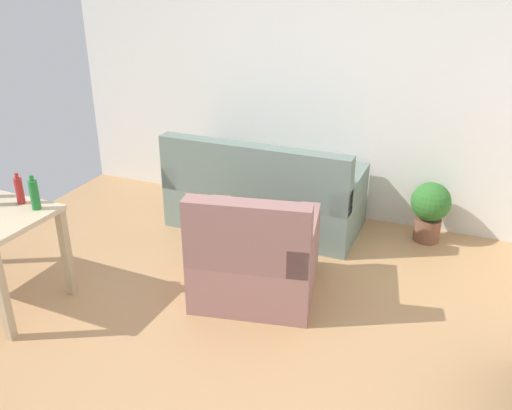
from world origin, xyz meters
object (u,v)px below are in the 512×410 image
Objects in this scene: couch at (264,197)px; armchair at (255,259)px; potted_plant at (430,208)px; bottle_red at (19,190)px; bottle_green at (34,194)px.

couch and armchair have the same top height.
bottle_red is at bearing -143.46° from potted_plant.
potted_plant is 3.49m from bottle_red.
couch is 6.94× the size of bottle_green.
bottle_green is at bearing 12.08° from armchair.
bottle_green reaches higher than potted_plant.
armchair is 4.39× the size of bottle_red.
bottle_red is 0.18m from bottle_green.
bottle_green is (-2.59, -2.09, 0.54)m from potted_plant.
bottle_green reaches higher than bottle_red.
potted_plant is at bearing -139.32° from armchair.
bottle_green is at bearing -11.74° from bottle_red.
armchair is at bearing 20.02° from bottle_red.
bottle_green is (0.18, -0.04, 0.01)m from bottle_red.
armchair is 1.68m from bottle_green.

